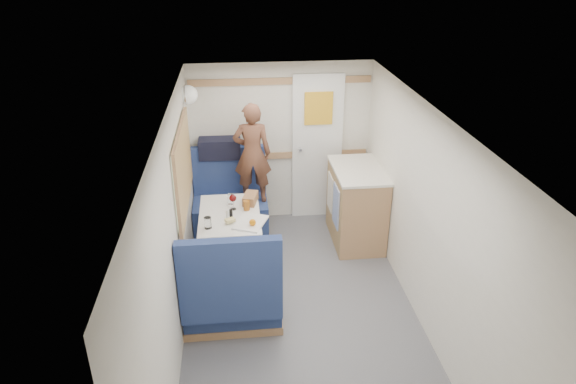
{
  "coord_description": "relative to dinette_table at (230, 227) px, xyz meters",
  "views": [
    {
      "loc": [
        -0.55,
        -3.68,
        3.21
      ],
      "look_at": [
        -0.06,
        0.9,
        0.98
      ],
      "focal_mm": 32.0,
      "sensor_mm": 36.0,
      "label": 1
    }
  ],
  "objects": [
    {
      "name": "cheese_block",
      "position": [
        0.01,
        -0.21,
        0.19
      ],
      "size": [
        0.11,
        0.09,
        0.03
      ],
      "primitive_type": "cube",
      "rotation": [
        0.0,
        0.0,
        0.4
      ],
      "color": "#E1D982",
      "rests_on": "tray"
    },
    {
      "name": "dome_light",
      "position": [
        -0.39,
        0.85,
        1.18
      ],
      "size": [
        0.2,
        0.2,
        0.2
      ],
      "primitive_type": "sphere",
      "color": "white",
      "rests_on": "wall_left"
    },
    {
      "name": "dinette_table",
      "position": [
        0.0,
        0.0,
        0.0
      ],
      "size": [
        0.62,
        0.92,
        0.72
      ],
      "color": "white",
      "rests_on": "floor"
    },
    {
      "name": "salt_grinder",
      "position": [
        -0.02,
        -0.09,
        0.2
      ],
      "size": [
        0.04,
        0.04,
        0.09
      ],
      "primitive_type": "cylinder",
      "color": "silver",
      "rests_on": "dinette_table"
    },
    {
      "name": "wall_left",
      "position": [
        -0.45,
        -1.0,
        0.43
      ],
      "size": [
        0.02,
        4.5,
        2.0
      ],
      "primitive_type": "cube",
      "color": "silver",
      "rests_on": "floor"
    },
    {
      "name": "wine_glass",
      "position": [
        0.04,
        0.09,
        0.28
      ],
      "size": [
        0.08,
        0.08,
        0.17
      ],
      "color": "white",
      "rests_on": "dinette_table"
    },
    {
      "name": "tumbler_left",
      "position": [
        -0.21,
        -0.28,
        0.21
      ],
      "size": [
        0.07,
        0.07,
        0.12
      ],
      "primitive_type": "cylinder",
      "color": "white",
      "rests_on": "dinette_table"
    },
    {
      "name": "bread_loaf",
      "position": [
        0.22,
        0.23,
        0.2
      ],
      "size": [
        0.18,
        0.26,
        0.1
      ],
      "primitive_type": "cube",
      "rotation": [
        0.0,
        0.0,
        -0.26
      ],
      "color": "brown",
      "rests_on": "dinette_table"
    },
    {
      "name": "person",
      "position": [
        0.28,
        0.82,
        0.48
      ],
      "size": [
        0.45,
        0.31,
        1.2
      ],
      "primitive_type": "imported",
      "rotation": [
        0.0,
        0.0,
        3.09
      ],
      "color": "brown",
      "rests_on": "bench_far"
    },
    {
      "name": "wall_right",
      "position": [
        1.75,
        -1.0,
        0.43
      ],
      "size": [
        0.02,
        4.5,
        2.0
      ],
      "primitive_type": "cube",
      "color": "silver",
      "rests_on": "floor"
    },
    {
      "name": "bench_far",
      "position": [
        -0.0,
        0.86,
        -0.27
      ],
      "size": [
        0.9,
        0.59,
        1.05
      ],
      "color": "navy",
      "rests_on": "floor"
    },
    {
      "name": "beer_glass",
      "position": [
        0.18,
        0.07,
        0.21
      ],
      "size": [
        0.07,
        0.07,
        0.1
      ],
      "primitive_type": "cylinder",
      "color": "#975316",
      "rests_on": "dinette_table"
    },
    {
      "name": "floor",
      "position": [
        0.65,
        -1.0,
        -0.57
      ],
      "size": [
        4.5,
        4.5,
        0.0
      ],
      "primitive_type": "plane",
      "color": "#515156",
      "rests_on": "ground"
    },
    {
      "name": "bench_near",
      "position": [
        -0.0,
        -0.86,
        -0.27
      ],
      "size": [
        0.9,
        0.59,
        1.05
      ],
      "color": "navy",
      "rests_on": "floor"
    },
    {
      "name": "tumbler_right",
      "position": [
        0.02,
        0.22,
        0.21
      ],
      "size": [
        0.07,
        0.07,
        0.11
      ],
      "primitive_type": "cylinder",
      "color": "white",
      "rests_on": "dinette_table"
    },
    {
      "name": "tray",
      "position": [
        0.21,
        -0.23,
        0.16
      ],
      "size": [
        0.39,
        0.43,
        0.02
      ],
      "primitive_type": "cube",
      "rotation": [
        0.0,
        0.0,
        -0.4
      ],
      "color": "white",
      "rests_on": "dinette_table"
    },
    {
      "name": "ledge",
      "position": [
        -0.0,
        1.12,
        0.31
      ],
      "size": [
        0.9,
        0.14,
        0.04
      ],
      "primitive_type": "cube",
      "color": "olive",
      "rests_on": "bench_far"
    },
    {
      "name": "oak_trim_high",
      "position": [
        0.65,
        1.23,
        1.21
      ],
      "size": [
        2.15,
        0.02,
        0.08
      ],
      "primitive_type": "cube",
      "color": "olive",
      "rests_on": "wall_back"
    },
    {
      "name": "rear_door",
      "position": [
        1.1,
        1.22,
        0.41
      ],
      "size": [
        0.62,
        0.12,
        1.86
      ],
      "color": "white",
      "rests_on": "wall_back"
    },
    {
      "name": "pepper_grinder",
      "position": [
        0.02,
        -0.08,
        0.2
      ],
      "size": [
        0.03,
        0.03,
        0.09
      ],
      "primitive_type": "cylinder",
      "color": "black",
      "rests_on": "dinette_table"
    },
    {
      "name": "oak_trim_low",
      "position": [
        0.65,
        1.23,
        0.28
      ],
      "size": [
        2.15,
        0.02,
        0.08
      ],
      "primitive_type": "cube",
      "color": "olive",
      "rests_on": "wall_back"
    },
    {
      "name": "wall_back",
      "position": [
        0.65,
        1.25,
        0.43
      ],
      "size": [
        2.2,
        0.02,
        2.0
      ],
      "primitive_type": "cube",
      "color": "silver",
      "rests_on": "floor"
    },
    {
      "name": "orange_fruit",
      "position": [
        0.22,
        -0.3,
        0.2
      ],
      "size": [
        0.07,
        0.07,
        0.07
      ],
      "primitive_type": "sphere",
      "color": "orange",
      "rests_on": "tray"
    },
    {
      "name": "side_window",
      "position": [
        -0.43,
        0.0,
        0.68
      ],
      "size": [
        0.04,
        1.3,
        0.72
      ],
      "primitive_type": "cube",
      "color": "#A6AF95",
      "rests_on": "wall_left"
    },
    {
      "name": "galley_counter",
      "position": [
        1.47,
        0.55,
        -0.1
      ],
      "size": [
        0.57,
        0.92,
        0.92
      ],
      "color": "olive",
      "rests_on": "floor"
    },
    {
      "name": "duffel_bag",
      "position": [
        -0.1,
        1.12,
        0.45
      ],
      "size": [
        0.5,
        0.25,
        0.24
      ],
      "primitive_type": "cube",
      "rotation": [
        0.0,
        0.0,
        -0.02
      ],
      "color": "black",
      "rests_on": "ledge"
    },
    {
      "name": "ceiling",
      "position": [
        0.65,
        -1.0,
        1.43
      ],
      "size": [
        4.5,
        4.5,
        0.0
      ],
      "primitive_type": "plane",
      "rotation": [
        3.14,
        0.0,
        0.0
      ],
      "color": "silver",
      "rests_on": "wall_back"
    }
  ]
}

